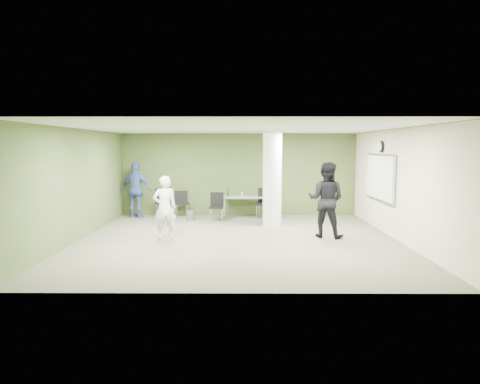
{
  "coord_description": "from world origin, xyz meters",
  "views": [
    {
      "loc": [
        0.12,
        -10.64,
        2.33
      ],
      "look_at": [
        0.05,
        1.0,
        1.11
      ],
      "focal_mm": 32.0,
      "sensor_mm": 36.0,
      "label": 1
    }
  ],
  "objects_px": {
    "woman_white": "(165,207)",
    "man_blue": "(136,190)",
    "chair_back_left": "(163,200)",
    "folding_table": "(244,198)",
    "man_black": "(326,200)"
  },
  "relations": [
    {
      "from": "folding_table",
      "to": "man_blue",
      "type": "relative_size",
      "value": 0.8
    },
    {
      "from": "man_black",
      "to": "man_blue",
      "type": "height_order",
      "value": "man_black"
    },
    {
      "from": "folding_table",
      "to": "woman_white",
      "type": "distance_m",
      "value": 3.96
    },
    {
      "from": "chair_back_left",
      "to": "man_black",
      "type": "bearing_deg",
      "value": 149.13
    },
    {
      "from": "folding_table",
      "to": "chair_back_left",
      "type": "xyz_separation_m",
      "value": [
        -2.69,
        -0.0,
        -0.07
      ]
    },
    {
      "from": "chair_back_left",
      "to": "man_blue",
      "type": "distance_m",
      "value": 0.94
    },
    {
      "from": "chair_back_left",
      "to": "man_blue",
      "type": "height_order",
      "value": "man_blue"
    },
    {
      "from": "folding_table",
      "to": "man_blue",
      "type": "height_order",
      "value": "man_blue"
    },
    {
      "from": "folding_table",
      "to": "woman_white",
      "type": "relative_size",
      "value": 0.92
    },
    {
      "from": "folding_table",
      "to": "man_black",
      "type": "bearing_deg",
      "value": -55.09
    },
    {
      "from": "woman_white",
      "to": "man_blue",
      "type": "xyz_separation_m",
      "value": [
        -1.54,
        3.31,
        0.12
      ]
    },
    {
      "from": "chair_back_left",
      "to": "woman_white",
      "type": "relative_size",
      "value": 0.61
    },
    {
      "from": "woman_white",
      "to": "man_black",
      "type": "xyz_separation_m",
      "value": [
        4.14,
        0.26,
        0.17
      ]
    },
    {
      "from": "folding_table",
      "to": "chair_back_left",
      "type": "bearing_deg",
      "value": -179.15
    },
    {
      "from": "man_blue",
      "to": "chair_back_left",
      "type": "bearing_deg",
      "value": -159.08
    }
  ]
}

